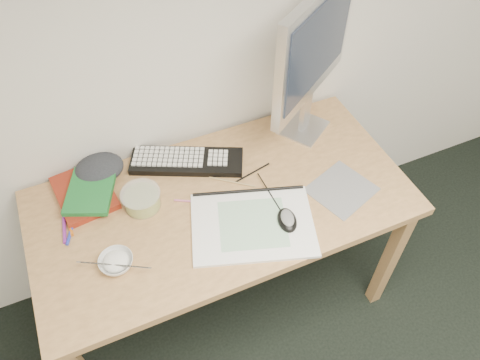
# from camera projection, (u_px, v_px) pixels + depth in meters

# --- Properties ---
(desk) EXTENTS (1.40, 0.70, 0.75)m
(desk) POSITION_uv_depth(u_px,v_px,m) (223.00, 213.00, 1.80)
(desk) COLOR tan
(desk) RESTS_ON ground
(mousepad) EXTENTS (0.27, 0.26, 0.00)m
(mousepad) POSITION_uv_depth(u_px,v_px,m) (342.00, 189.00, 1.76)
(mousepad) COLOR gray
(mousepad) RESTS_ON desk
(sketchpad) EXTENTS (0.50, 0.43, 0.01)m
(sketchpad) POSITION_uv_depth(u_px,v_px,m) (253.00, 225.00, 1.65)
(sketchpad) COLOR silver
(sketchpad) RESTS_ON desk
(keyboard) EXTENTS (0.46, 0.31, 0.03)m
(keyboard) POSITION_uv_depth(u_px,v_px,m) (187.00, 161.00, 1.84)
(keyboard) COLOR black
(keyboard) RESTS_ON desk
(monitor) EXTENTS (0.46, 0.33, 0.62)m
(monitor) POSITION_uv_depth(u_px,v_px,m) (314.00, 50.00, 1.69)
(monitor) COLOR silver
(monitor) RESTS_ON desk
(mouse) EXTENTS (0.09, 0.12, 0.04)m
(mouse) POSITION_uv_depth(u_px,v_px,m) (287.00, 218.00, 1.64)
(mouse) COLOR black
(mouse) RESTS_ON sketchpad
(rice_bowl) EXTENTS (0.15, 0.15, 0.04)m
(rice_bowl) POSITION_uv_depth(u_px,v_px,m) (116.00, 262.00, 1.54)
(rice_bowl) COLOR white
(rice_bowl) RESTS_ON desk
(chopsticks) EXTENTS (0.21, 0.13, 0.02)m
(chopsticks) POSITION_uv_depth(u_px,v_px,m) (114.00, 265.00, 1.51)
(chopsticks) COLOR silver
(chopsticks) RESTS_ON rice_bowl
(fruit_tub) EXTENTS (0.18, 0.18, 0.07)m
(fruit_tub) POSITION_uv_depth(u_px,v_px,m) (142.00, 199.00, 1.69)
(fruit_tub) COLOR gold
(fruit_tub) RESTS_ON desk
(book_red) EXTENTS (0.22, 0.28, 0.03)m
(book_red) POSITION_uv_depth(u_px,v_px,m) (84.00, 193.00, 1.74)
(book_red) COLOR maroon
(book_red) RESTS_ON desk
(book_green) EXTENTS (0.24, 0.27, 0.02)m
(book_green) POSITION_uv_depth(u_px,v_px,m) (91.00, 191.00, 1.72)
(book_green) COLOR #1A6A2B
(book_green) RESTS_ON book_red
(cloth_lump) EXTENTS (0.19, 0.17, 0.07)m
(cloth_lump) POSITION_uv_depth(u_px,v_px,m) (99.00, 169.00, 1.79)
(cloth_lump) COLOR #292C32
(cloth_lump) RESTS_ON desk
(pencil_pink) EXTENTS (0.17, 0.10, 0.01)m
(pencil_pink) POSITION_uv_depth(u_px,v_px,m) (200.00, 202.00, 1.72)
(pencil_pink) COLOR #CE6797
(pencil_pink) RESTS_ON desk
(pencil_tan) EXTENTS (0.15, 0.12, 0.01)m
(pencil_tan) POSITION_uv_depth(u_px,v_px,m) (232.00, 182.00, 1.79)
(pencil_tan) COLOR tan
(pencil_tan) RESTS_ON desk
(pencil_black) EXTENTS (0.16, 0.04, 0.01)m
(pencil_black) POSITION_uv_depth(u_px,v_px,m) (252.00, 173.00, 1.82)
(pencil_black) COLOR black
(pencil_black) RESTS_ON desk
(marker_blue) EXTENTS (0.06, 0.12, 0.01)m
(marker_blue) POSITION_uv_depth(u_px,v_px,m) (71.00, 230.00, 1.64)
(marker_blue) COLOR #2134B7
(marker_blue) RESTS_ON desk
(marker_orange) EXTENTS (0.01, 0.13, 0.01)m
(marker_orange) POSITION_uv_depth(u_px,v_px,m) (68.00, 222.00, 1.66)
(marker_orange) COLOR #CB6517
(marker_orange) RESTS_ON desk
(marker_purple) EXTENTS (0.03, 0.14, 0.01)m
(marker_purple) POSITION_uv_depth(u_px,v_px,m) (64.00, 227.00, 1.65)
(marker_purple) COLOR #7D268B
(marker_purple) RESTS_ON desk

